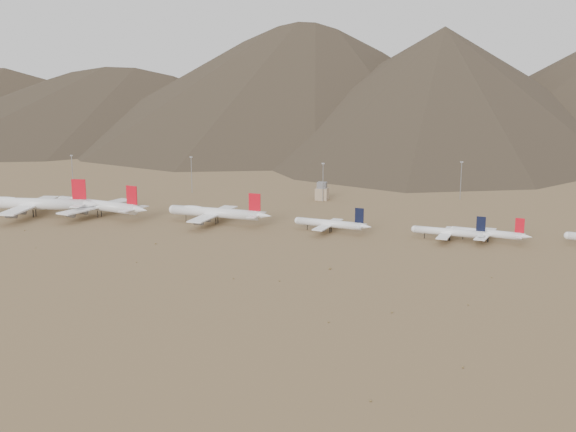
% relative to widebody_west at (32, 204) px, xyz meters
% --- Properties ---
extents(ground, '(3000.00, 3000.00, 0.00)m').
position_rel_widebody_west_xyz_m(ground, '(125.61, -23.27, -7.97)').
color(ground, olive).
rests_on(ground, ground).
extents(mountain_ridge, '(4400.00, 1000.00, 300.00)m').
position_rel_widebody_west_xyz_m(mountain_ridge, '(125.61, 876.73, 142.03)').
color(mountain_ridge, '#46392A').
rests_on(mountain_ridge, ground).
extents(widebody_west, '(77.55, 60.22, 23.11)m').
position_rel_widebody_west_xyz_m(widebody_west, '(0.00, 0.00, 0.00)').
color(widebody_west, white).
rests_on(widebody_west, ground).
extents(widebody_centre, '(68.77, 54.35, 20.92)m').
position_rel_widebody_west_xyz_m(widebody_centre, '(38.20, 9.04, -0.75)').
color(widebody_centre, white).
rests_on(widebody_centre, ground).
extents(widebody_east, '(63.74, 49.29, 18.95)m').
position_rel_widebody_west_xyz_m(widebody_east, '(112.29, 8.40, -1.43)').
color(widebody_east, white).
rests_on(widebody_east, ground).
extents(narrowbody_a, '(44.06, 32.19, 14.66)m').
position_rel_widebody_west_xyz_m(narrowbody_a, '(180.19, 3.52, -3.21)').
color(narrowbody_a, white).
rests_on(narrowbody_a, ground).
extents(narrowbody_b, '(41.94, 30.51, 13.91)m').
position_rel_widebody_west_xyz_m(narrowbody_b, '(243.12, 0.05, -3.45)').
color(narrowbody_b, white).
rests_on(narrowbody_b, ground).
extents(narrowbody_c, '(41.03, 30.13, 13.73)m').
position_rel_widebody_west_xyz_m(narrowbody_c, '(262.23, 2.57, -3.51)').
color(narrowbody_c, white).
rests_on(narrowbody_c, ground).
extents(control_tower, '(8.00, 8.00, 12.00)m').
position_rel_widebody_west_xyz_m(control_tower, '(155.61, 96.73, -2.65)').
color(control_tower, tan).
rests_on(control_tower, ground).
extents(mast_far_west, '(2.00, 0.60, 25.70)m').
position_rel_widebody_west_xyz_m(mast_far_west, '(-25.86, 88.84, 6.24)').
color(mast_far_west, gray).
rests_on(mast_far_west, ground).
extents(mast_west, '(2.00, 0.60, 25.70)m').
position_rel_widebody_west_xyz_m(mast_west, '(60.48, 101.79, 6.24)').
color(mast_west, gray).
rests_on(mast_west, ground).
extents(mast_centre, '(2.00, 0.60, 25.70)m').
position_rel_widebody_west_xyz_m(mast_centre, '(157.30, 91.76, 6.24)').
color(mast_centre, gray).
rests_on(mast_centre, ground).
extents(mast_east, '(2.00, 0.60, 25.70)m').
position_rel_widebody_west_xyz_m(mast_east, '(245.41, 121.64, 6.24)').
color(mast_east, gray).
rests_on(mast_east, ground).
extents(desert_scrub, '(410.70, 160.51, 0.85)m').
position_rel_widebody_west_xyz_m(desert_scrub, '(98.77, -101.39, -7.67)').
color(desert_scrub, brown).
rests_on(desert_scrub, ground).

